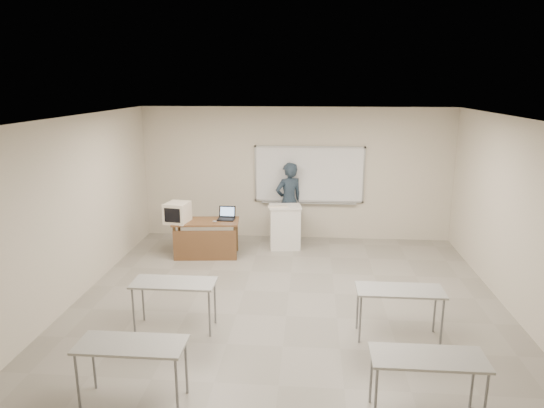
# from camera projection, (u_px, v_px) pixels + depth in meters

# --- Properties ---
(floor) EXTENTS (7.00, 8.00, 0.01)m
(floor) POSITION_uv_depth(u_px,v_px,m) (286.00, 316.00, 7.50)
(floor) COLOR gray
(floor) RESTS_ON ground
(whiteboard) EXTENTS (2.48, 0.10, 1.31)m
(whiteboard) POSITION_uv_depth(u_px,v_px,m) (309.00, 175.00, 10.95)
(whiteboard) COLOR white
(whiteboard) RESTS_ON floor
(student_desks) EXTENTS (4.40, 2.20, 0.73)m
(student_desks) POSITION_uv_depth(u_px,v_px,m) (281.00, 318.00, 6.03)
(student_desks) COLOR #9F9F9A
(student_desks) RESTS_ON floor
(instructor_desk) EXTENTS (1.34, 0.67, 0.75)m
(instructor_desk) POSITION_uv_depth(u_px,v_px,m) (205.00, 233.00, 9.91)
(instructor_desk) COLOR brown
(instructor_desk) RESTS_ON floor
(podium) EXTENTS (0.68, 0.50, 0.95)m
(podium) POSITION_uv_depth(u_px,v_px,m) (285.00, 227.00, 10.49)
(podium) COLOR white
(podium) RESTS_ON floor
(crt_monitor) EXTENTS (0.44, 0.49, 0.42)m
(crt_monitor) POSITION_uv_depth(u_px,v_px,m) (178.00, 212.00, 9.84)
(crt_monitor) COLOR silver
(crt_monitor) RESTS_ON instructor_desk
(laptop) EXTENTS (0.35, 0.32, 0.26)m
(laptop) POSITION_uv_depth(u_px,v_px,m) (226.00, 216.00, 10.07)
(laptop) COLOR black
(laptop) RESTS_ON instructor_desk
(mouse) EXTENTS (0.10, 0.07, 0.03)m
(mouse) POSITION_uv_depth(u_px,v_px,m) (215.00, 221.00, 9.86)
(mouse) COLOR #A3A4AC
(mouse) RESTS_ON instructor_desk
(keyboard) EXTENTS (0.43, 0.20, 0.02)m
(keyboard) POSITION_uv_depth(u_px,v_px,m) (278.00, 207.00, 10.27)
(keyboard) COLOR silver
(keyboard) RESTS_ON podium
(presenter) EXTENTS (0.78, 0.69, 1.79)m
(presenter) POSITION_uv_depth(u_px,v_px,m) (289.00, 201.00, 10.98)
(presenter) COLOR black
(presenter) RESTS_ON floor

